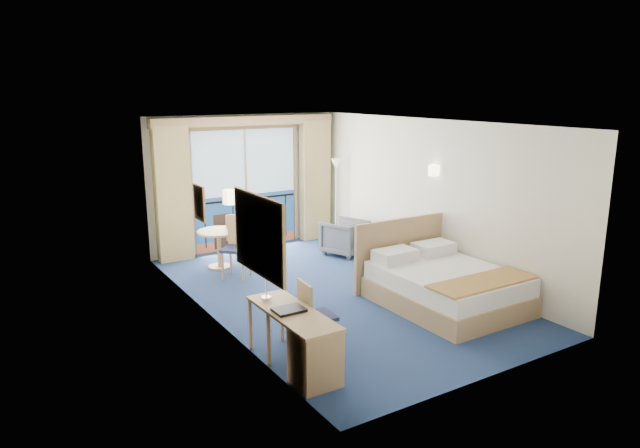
# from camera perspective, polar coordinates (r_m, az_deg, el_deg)

# --- Properties ---
(floor) EXTENTS (6.50, 6.50, 0.00)m
(floor) POSITION_cam_1_polar(r_m,az_deg,el_deg) (9.22, 1.18, -6.86)
(floor) COLOR navy
(floor) RESTS_ON ground
(room_walls) EXTENTS (4.04, 6.54, 2.72)m
(room_walls) POSITION_cam_1_polar(r_m,az_deg,el_deg) (8.76, 1.23, 4.11)
(room_walls) COLOR silver
(room_walls) RESTS_ON ground
(balcony_door) EXTENTS (2.36, 0.03, 2.52)m
(balcony_door) POSITION_cam_1_polar(r_m,az_deg,el_deg) (11.66, -7.45, 3.17)
(balcony_door) COLOR navy
(balcony_door) RESTS_ON room_walls
(curtain_left) EXTENTS (0.65, 0.22, 2.55)m
(curtain_left) POSITION_cam_1_polar(r_m,az_deg,el_deg) (10.97, -14.51, 2.90)
(curtain_left) COLOR tan
(curtain_left) RESTS_ON room_walls
(curtain_right) EXTENTS (0.65, 0.22, 2.55)m
(curtain_right) POSITION_cam_1_polar(r_m,az_deg,el_deg) (12.23, -0.50, 4.38)
(curtain_right) COLOR tan
(curtain_right) RESTS_ON room_walls
(pelmet) EXTENTS (3.80, 0.25, 0.18)m
(pelmet) POSITION_cam_1_polar(r_m,az_deg,el_deg) (11.39, -7.38, 10.21)
(pelmet) COLOR tan
(pelmet) RESTS_ON room_walls
(mirror) EXTENTS (0.05, 1.25, 0.95)m
(mirror) POSITION_cam_1_polar(r_m,az_deg,el_deg) (6.58, -6.11, -1.12)
(mirror) COLOR tan
(mirror) RESTS_ON room_walls
(wall_print) EXTENTS (0.04, 0.42, 0.52)m
(wall_print) POSITION_cam_1_polar(r_m,az_deg,el_deg) (8.33, -11.96, 2.09)
(wall_print) COLOR tan
(wall_print) RESTS_ON room_walls
(sconce_left) EXTENTS (0.18, 0.18, 0.18)m
(sconce_left) POSITION_cam_1_polar(r_m,az_deg,el_deg) (7.33, -9.01, 2.69)
(sconce_left) COLOR #FFEAB2
(sconce_left) RESTS_ON room_walls
(sconce_right) EXTENTS (0.18, 0.18, 0.18)m
(sconce_right) POSITION_cam_1_polar(r_m,az_deg,el_deg) (9.82, 11.31, 5.29)
(sconce_right) COLOR #FFEAB2
(sconce_right) RESTS_ON room_walls
(bed) EXTENTS (1.82, 2.17, 1.15)m
(bed) POSITION_cam_1_polar(r_m,az_deg,el_deg) (8.82, 12.20, -5.91)
(bed) COLOR tan
(bed) RESTS_ON ground
(nightstand) EXTENTS (0.43, 0.41, 0.56)m
(nightstand) POSITION_cam_1_polar(r_m,az_deg,el_deg) (10.24, 9.13, -3.28)
(nightstand) COLOR tan
(nightstand) RESTS_ON ground
(phone) EXTENTS (0.20, 0.18, 0.07)m
(phone) POSITION_cam_1_polar(r_m,az_deg,el_deg) (10.10, 9.23, -1.65)
(phone) COLOR silver
(phone) RESTS_ON nightstand
(armchair) EXTENTS (0.96, 0.97, 0.69)m
(armchair) POSITION_cam_1_polar(r_m,az_deg,el_deg) (11.22, 2.46, -1.31)
(armchair) COLOR #41474F
(armchair) RESTS_ON ground
(floor_lamp) EXTENTS (0.25, 0.25, 1.78)m
(floor_lamp) POSITION_cam_1_polar(r_m,az_deg,el_deg) (11.90, 1.63, 4.47)
(floor_lamp) COLOR silver
(floor_lamp) RESTS_ON ground
(desk) EXTENTS (0.50, 1.47, 0.69)m
(desk) POSITION_cam_1_polar(r_m,az_deg,el_deg) (6.47, -0.99, -12.37)
(desk) COLOR tan
(desk) RESTS_ON ground
(desk_chair) EXTENTS (0.43, 0.42, 0.91)m
(desk_chair) POSITION_cam_1_polar(r_m,az_deg,el_deg) (7.11, -0.75, -8.76)
(desk_chair) COLOR #1D2445
(desk_chair) RESTS_ON ground
(folder) EXTENTS (0.36, 0.27, 0.03)m
(folder) POSITION_cam_1_polar(r_m,az_deg,el_deg) (6.66, -3.12, -8.57)
(folder) COLOR black
(folder) RESTS_ON desk
(desk_lamp) EXTENTS (0.12, 0.12, 0.46)m
(desk_lamp) POSITION_cam_1_polar(r_m,az_deg,el_deg) (6.90, -5.46, -4.87)
(desk_lamp) COLOR silver
(desk_lamp) RESTS_ON desk
(round_table) EXTENTS (0.77, 0.77, 0.69)m
(round_table) POSITION_cam_1_polar(r_m,az_deg,el_deg) (10.49, -10.07, -1.54)
(round_table) COLOR tan
(round_table) RESTS_ON ground
(table_chair_a) EXTENTS (0.57, 0.57, 0.94)m
(table_chair_a) POSITION_cam_1_polar(r_m,az_deg,el_deg) (10.63, -8.08, -1.25)
(table_chair_a) COLOR #1D2445
(table_chair_a) RESTS_ON ground
(table_chair_b) EXTENTS (0.65, 0.65, 1.06)m
(table_chair_b) POSITION_cam_1_polar(r_m,az_deg,el_deg) (9.95, -8.20, -1.86)
(table_chair_b) COLOR #1D2445
(table_chair_b) RESTS_ON ground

